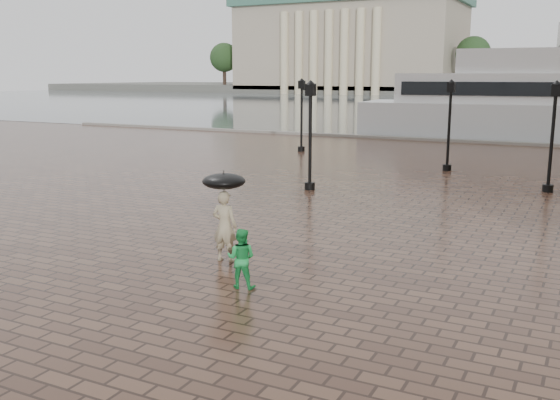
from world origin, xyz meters
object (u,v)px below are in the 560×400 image
(street_lamps, at_px, (456,125))
(ferry_near, at_px, (551,103))
(adult_pedestrian, at_px, (225,226))
(child_pedestrian, at_px, (241,258))

(street_lamps, relative_size, ferry_near, 0.77)
(street_lamps, xyz_separation_m, adult_pedestrian, (-2.12, -17.99, -1.39))
(street_lamps, distance_m, ferry_near, 19.63)
(street_lamps, relative_size, adult_pedestrian, 11.51)
(street_lamps, xyz_separation_m, ferry_near, (2.95, 19.40, 0.40))
(street_lamps, bearing_deg, child_pedestrian, -92.04)
(child_pedestrian, bearing_deg, ferry_near, -108.34)
(street_lamps, bearing_deg, adult_pedestrian, -96.71)
(ferry_near, bearing_deg, street_lamps, -102.03)
(adult_pedestrian, xyz_separation_m, child_pedestrian, (1.42, -1.58, -0.24))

